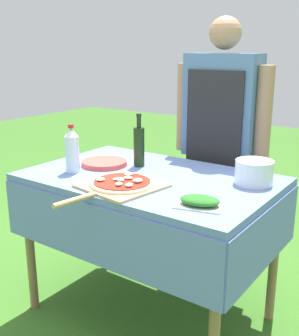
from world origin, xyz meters
TOP-DOWN VIEW (x-y plane):
  - ground_plane at (0.00, 0.00)m, footprint 12.00×12.00m
  - prep_table at (0.00, 0.00)m, footprint 1.23×0.80m
  - person_cook at (0.10, 0.57)m, footprint 0.58×0.19m
  - pizza_on_peel at (-0.00, -0.22)m, footprint 0.37×0.55m
  - oil_bottle at (-0.15, 0.11)m, footprint 0.06×0.06m
  - water_bottle at (-0.36, -0.17)m, footprint 0.07×0.07m
  - herb_container at (0.40, -0.22)m, footprint 0.22×0.17m
  - mixing_tub at (0.47, 0.18)m, footprint 0.18×0.18m
  - plate_stack at (-0.31, 0.02)m, footprint 0.24×0.24m

SIDE VIEW (x-z plane):
  - ground_plane at x=0.00m, z-range 0.00..0.00m
  - prep_table at x=0.00m, z-range 0.29..1.07m
  - plate_stack at x=-0.31m, z-range 0.78..0.80m
  - pizza_on_peel at x=0.00m, z-range 0.76..0.82m
  - herb_container at x=0.40m, z-range 0.78..0.82m
  - mixing_tub at x=0.47m, z-range 0.78..0.89m
  - oil_bottle at x=-0.15m, z-range 0.75..1.03m
  - water_bottle at x=-0.36m, z-range 0.77..1.01m
  - person_cook at x=0.10m, z-range 0.14..1.69m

